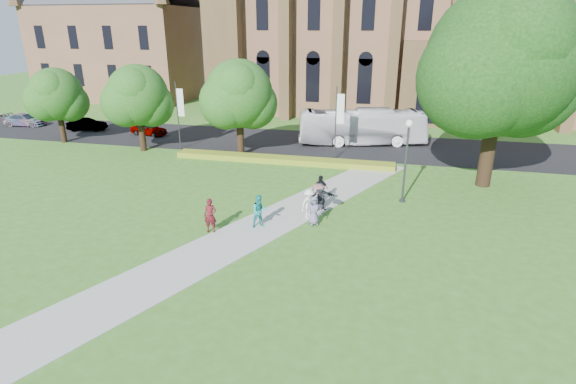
% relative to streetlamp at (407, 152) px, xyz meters
% --- Properties ---
extents(ground, '(160.00, 160.00, 0.00)m').
position_rel_streetlamp_xyz_m(ground, '(-7.50, -6.50, -3.30)').
color(ground, '#3C641E').
rests_on(ground, ground).
extents(road, '(160.00, 10.00, 0.02)m').
position_rel_streetlamp_xyz_m(road, '(-7.50, 13.50, -3.29)').
color(road, black).
rests_on(road, ground).
extents(footpath, '(15.58, 28.54, 0.04)m').
position_rel_streetlamp_xyz_m(footpath, '(-7.50, -5.50, -3.28)').
color(footpath, '#B2B2A8').
rests_on(footpath, ground).
extents(flower_hedge, '(18.00, 1.40, 0.45)m').
position_rel_streetlamp_xyz_m(flower_hedge, '(-9.50, 6.70, -3.07)').
color(flower_hedge, gold).
rests_on(flower_hedge, ground).
extents(cathedral, '(52.60, 18.25, 28.00)m').
position_rel_streetlamp_xyz_m(cathedral, '(2.50, 33.23, 9.69)').
color(cathedral, brown).
rests_on(cathedral, ground).
extents(building_west, '(22.00, 14.00, 18.30)m').
position_rel_streetlamp_xyz_m(building_west, '(-41.50, 35.50, 5.91)').
color(building_west, brown).
rests_on(building_west, ground).
extents(streetlamp, '(0.44, 0.44, 5.24)m').
position_rel_streetlamp_xyz_m(streetlamp, '(0.00, 0.00, 0.00)').
color(streetlamp, '#38383D').
rests_on(streetlamp, ground).
extents(large_tree, '(9.60, 9.60, 13.20)m').
position_rel_streetlamp_xyz_m(large_tree, '(5.50, 4.50, 5.07)').
color(large_tree, '#332114').
rests_on(large_tree, ground).
extents(street_tree_0, '(5.20, 5.20, 7.50)m').
position_rel_streetlamp_xyz_m(street_tree_0, '(-22.50, 7.50, 1.58)').
color(street_tree_0, '#332114').
rests_on(street_tree_0, ground).
extents(street_tree_1, '(5.60, 5.60, 8.05)m').
position_rel_streetlamp_xyz_m(street_tree_1, '(-13.50, 8.00, 1.93)').
color(street_tree_1, '#332114').
rests_on(street_tree_1, ground).
extents(street_tree_2, '(4.80, 4.80, 6.95)m').
position_rel_streetlamp_xyz_m(street_tree_2, '(-31.50, 8.50, 1.23)').
color(street_tree_2, '#332114').
rests_on(street_tree_2, ground).
extents(banner_pole_0, '(0.70, 0.10, 6.00)m').
position_rel_streetlamp_xyz_m(banner_pole_0, '(-5.39, 8.70, 0.09)').
color(banner_pole_0, '#38383D').
rests_on(banner_pole_0, ground).
extents(banner_pole_1, '(0.70, 0.10, 6.00)m').
position_rel_streetlamp_xyz_m(banner_pole_1, '(-19.39, 8.70, 0.09)').
color(banner_pole_1, '#38383D').
rests_on(banner_pole_1, ground).
extents(tour_coach, '(12.10, 5.47, 3.28)m').
position_rel_streetlamp_xyz_m(tour_coach, '(-3.74, 14.29, -1.63)').
color(tour_coach, silver).
rests_on(tour_coach, road).
extents(car_0, '(4.09, 2.28, 1.31)m').
position_rel_streetlamp_xyz_m(car_0, '(-25.09, 13.03, -2.62)').
color(car_0, gray).
rests_on(car_0, road).
extents(car_1, '(4.13, 2.34, 1.29)m').
position_rel_streetlamp_xyz_m(car_1, '(-32.51, 13.38, -2.63)').
color(car_1, gray).
rests_on(car_1, road).
extents(car_2, '(4.68, 2.29, 1.31)m').
position_rel_streetlamp_xyz_m(car_2, '(-40.84, 13.99, -2.62)').
color(car_2, gray).
rests_on(car_2, road).
extents(pedestrian_0, '(0.75, 0.55, 1.88)m').
position_rel_streetlamp_xyz_m(pedestrian_0, '(-10.06, -6.98, -2.31)').
color(pedestrian_0, '#511219').
rests_on(pedestrian_0, footpath).
extents(pedestrian_1, '(1.14, 1.09, 1.86)m').
position_rel_streetlamp_xyz_m(pedestrian_1, '(-7.68, -5.76, -2.33)').
color(pedestrian_1, teal).
rests_on(pedestrian_1, footpath).
extents(pedestrian_2, '(1.19, 1.30, 1.75)m').
position_rel_streetlamp_xyz_m(pedestrian_2, '(-5.27, -3.96, -2.38)').
color(pedestrian_2, silver).
rests_on(pedestrian_2, footpath).
extents(pedestrian_3, '(1.12, 0.99, 1.81)m').
position_rel_streetlamp_xyz_m(pedestrian_3, '(-5.04, -1.48, -2.35)').
color(pedestrian_3, black).
rests_on(pedestrian_3, footpath).
extents(pedestrian_4, '(0.96, 0.82, 1.65)m').
position_rel_streetlamp_xyz_m(pedestrian_4, '(-4.83, -4.75, -2.43)').
color(pedestrian_4, slate).
rests_on(pedestrian_4, footpath).
extents(pedestrian_5, '(1.65, 1.17, 1.72)m').
position_rel_streetlamp_xyz_m(pedestrian_5, '(-4.80, -2.57, -2.40)').
color(pedestrian_5, '#292A32').
rests_on(pedestrian_5, footpath).
extents(parasol, '(0.83, 0.83, 0.63)m').
position_rel_streetlamp_xyz_m(parasol, '(-4.65, -4.65, -1.29)').
color(parasol, '#F0A9BF').
rests_on(parasol, pedestrian_4).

